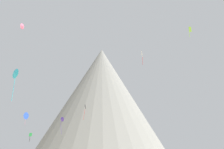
{
  "coord_description": "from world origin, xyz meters",
  "views": [
    {
      "loc": [
        3.49,
        -27.51,
        4.12
      ],
      "look_at": [
        1.53,
        49.46,
        25.22
      ],
      "focal_mm": 42.27,
      "sensor_mm": 36.0,
      "label": 1
    }
  ],
  "objects_px": {
    "rock_massif": "(102,102)",
    "kite_lime_high": "(190,30)",
    "kite_indigo_low": "(62,120)",
    "kite_green_low": "(30,135)",
    "kite_white_high": "(142,54)",
    "kite_blue_low": "(26,116)",
    "kite_cyan_mid": "(15,74)",
    "kite_rainbow_high": "(23,26)",
    "kite_black_mid": "(85,109)"
  },
  "relations": [
    {
      "from": "kite_indigo_low",
      "to": "kite_green_low",
      "type": "relative_size",
      "value": 2.11
    },
    {
      "from": "kite_cyan_mid",
      "to": "kite_rainbow_high",
      "type": "height_order",
      "value": "kite_rainbow_high"
    },
    {
      "from": "kite_black_mid",
      "to": "kite_blue_low",
      "type": "distance_m",
      "value": 18.83
    },
    {
      "from": "kite_cyan_mid",
      "to": "kite_black_mid",
      "type": "bearing_deg",
      "value": 116.23
    },
    {
      "from": "rock_massif",
      "to": "kite_black_mid",
      "type": "distance_m",
      "value": 46.38
    },
    {
      "from": "kite_green_low",
      "to": "kite_white_high",
      "type": "height_order",
      "value": "kite_white_high"
    },
    {
      "from": "kite_cyan_mid",
      "to": "kite_black_mid",
      "type": "height_order",
      "value": "kite_cyan_mid"
    },
    {
      "from": "rock_massif",
      "to": "kite_lime_high",
      "type": "xyz_separation_m",
      "value": [
        29.46,
        -59.86,
        11.38
      ]
    },
    {
      "from": "kite_indigo_low",
      "to": "kite_lime_high",
      "type": "xyz_separation_m",
      "value": [
        39.14,
        -12.77,
        24.7
      ]
    },
    {
      "from": "kite_blue_low",
      "to": "kite_white_high",
      "type": "bearing_deg",
      "value": 102.0
    },
    {
      "from": "kite_white_high",
      "to": "kite_blue_low",
      "type": "bearing_deg",
      "value": -95.65
    },
    {
      "from": "kite_white_high",
      "to": "kite_blue_low",
      "type": "xyz_separation_m",
      "value": [
        -36.51,
        8.58,
        -17.54
      ]
    },
    {
      "from": "kite_green_low",
      "to": "kite_white_high",
      "type": "xyz_separation_m",
      "value": [
        33.72,
        -6.11,
        23.66
      ]
    },
    {
      "from": "kite_lime_high",
      "to": "kite_cyan_mid",
      "type": "bearing_deg",
      "value": 64.75
    },
    {
      "from": "kite_indigo_low",
      "to": "kite_cyan_mid",
      "type": "bearing_deg",
      "value": -57.64
    },
    {
      "from": "kite_indigo_low",
      "to": "kite_rainbow_high",
      "type": "xyz_separation_m",
      "value": [
        -6.78,
        -22.03,
        21.97
      ]
    },
    {
      "from": "kite_white_high",
      "to": "kite_blue_low",
      "type": "height_order",
      "value": "kite_white_high"
    },
    {
      "from": "kite_rainbow_high",
      "to": "kite_black_mid",
      "type": "bearing_deg",
      "value": -13.23
    },
    {
      "from": "kite_green_low",
      "to": "kite_black_mid",
      "type": "height_order",
      "value": "kite_black_mid"
    },
    {
      "from": "rock_massif",
      "to": "kite_lime_high",
      "type": "height_order",
      "value": "rock_massif"
    },
    {
      "from": "kite_blue_low",
      "to": "kite_rainbow_high",
      "type": "bearing_deg",
      "value": 37.62
    },
    {
      "from": "kite_green_low",
      "to": "kite_white_high",
      "type": "relative_size",
      "value": 0.54
    },
    {
      "from": "kite_indigo_low",
      "to": "kite_green_low",
      "type": "distance_m",
      "value": 10.51
    },
    {
      "from": "kite_indigo_low",
      "to": "kite_lime_high",
      "type": "distance_m",
      "value": 48.01
    },
    {
      "from": "kite_white_high",
      "to": "kite_rainbow_high",
      "type": "xyz_separation_m",
      "value": [
        -31.86,
        -12.6,
        3.27
      ]
    },
    {
      "from": "rock_massif",
      "to": "kite_green_low",
      "type": "relative_size",
      "value": 35.23
    },
    {
      "from": "rock_massif",
      "to": "kite_blue_low",
      "type": "xyz_separation_m",
      "value": [
        -21.12,
        -47.94,
        -12.16
      ]
    },
    {
      "from": "kite_cyan_mid",
      "to": "kite_blue_low",
      "type": "distance_m",
      "value": 39.48
    },
    {
      "from": "kite_lime_high",
      "to": "kite_white_high",
      "type": "bearing_deg",
      "value": 18.34
    },
    {
      "from": "kite_lime_high",
      "to": "kite_green_low",
      "type": "xyz_separation_m",
      "value": [
        -47.78,
        9.45,
        -29.67
      ]
    },
    {
      "from": "kite_indigo_low",
      "to": "kite_white_high",
      "type": "height_order",
      "value": "kite_white_high"
    },
    {
      "from": "kite_blue_low",
      "to": "kite_green_low",
      "type": "bearing_deg",
      "value": 73.74
    },
    {
      "from": "rock_massif",
      "to": "kite_green_low",
      "type": "bearing_deg",
      "value": -109.98
    },
    {
      "from": "kite_green_low",
      "to": "kite_rainbow_high",
      "type": "relative_size",
      "value": 1.63
    },
    {
      "from": "kite_indigo_low",
      "to": "kite_black_mid",
      "type": "bearing_deg",
      "value": 47.9
    },
    {
      "from": "kite_green_low",
      "to": "kite_cyan_mid",
      "type": "height_order",
      "value": "kite_cyan_mid"
    },
    {
      "from": "kite_green_low",
      "to": "kite_blue_low",
      "type": "relative_size",
      "value": 0.62
    },
    {
      "from": "rock_massif",
      "to": "kite_lime_high",
      "type": "distance_m",
      "value": 67.68
    },
    {
      "from": "kite_lime_high",
      "to": "kite_indigo_low",
      "type": "bearing_deg",
      "value": 13.61
    },
    {
      "from": "kite_green_low",
      "to": "kite_blue_low",
      "type": "distance_m",
      "value": 7.17
    },
    {
      "from": "rock_massif",
      "to": "kite_indigo_low",
      "type": "height_order",
      "value": "rock_massif"
    },
    {
      "from": "kite_indigo_low",
      "to": "kite_cyan_mid",
      "type": "relative_size",
      "value": 0.9
    },
    {
      "from": "kite_indigo_low",
      "to": "kite_green_low",
      "type": "height_order",
      "value": "kite_indigo_low"
    },
    {
      "from": "kite_green_low",
      "to": "kite_blue_low",
      "type": "bearing_deg",
      "value": 10.08
    },
    {
      "from": "kite_lime_high",
      "to": "kite_black_mid",
      "type": "relative_size",
      "value": 0.65
    },
    {
      "from": "kite_white_high",
      "to": "kite_black_mid",
      "type": "xyz_separation_m",
      "value": [
        -18.04,
        11.25,
        -15.09
      ]
    },
    {
      "from": "kite_black_mid",
      "to": "kite_blue_low",
      "type": "height_order",
      "value": "kite_black_mid"
    },
    {
      "from": "kite_indigo_low",
      "to": "kite_green_low",
      "type": "xyz_separation_m",
      "value": [
        -8.65,
        -3.32,
        -4.96
      ]
    },
    {
      "from": "rock_massif",
      "to": "kite_blue_low",
      "type": "bearing_deg",
      "value": -113.77
    },
    {
      "from": "kite_rainbow_high",
      "to": "kite_indigo_low",
      "type": "bearing_deg",
      "value": -0.27
    }
  ]
}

